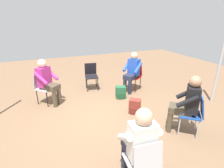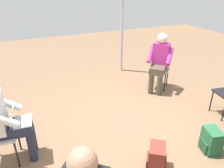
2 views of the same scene
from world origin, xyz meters
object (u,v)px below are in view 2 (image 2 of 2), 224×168
Objects in this scene: person_with_laptop at (4,117)px; backpack_by_empty_chair at (156,159)px; chair_southeast at (160,66)px; backpack_near_laptop_user at (211,142)px; person_in_magenta at (160,60)px.

person_with_laptop is 3.44× the size of backpack_by_empty_chair.
backpack_near_laptop_user is (-2.08, 0.54, -0.34)m from chair_southeast.
chair_southeast is 2.17m from backpack_near_laptop_user.
chair_southeast reaches higher than backpack_near_laptop_user.
chair_southeast is 3.34m from person_with_laptop.
person_with_laptop is at bearing 61.62° from backpack_by_empty_chair.
person_with_laptop is 3.18m from person_in_magenta.
person_with_laptop is at bearing 63.93° from person_in_magenta.
backpack_by_empty_chair is at bearing 87.89° from backpack_near_laptop_user.
person_in_magenta is (-0.12, 0.12, 0.20)m from chair_southeast.
backpack_near_laptop_user is at bearing 123.43° from person_in_magenta.
chair_southeast is at bearing 115.71° from person_with_laptop.
person_in_magenta is 3.44× the size of backpack_by_empty_chair.
person_with_laptop reaches higher than chair_southeast.
backpack_by_empty_chair is (0.03, 0.90, 0.00)m from backpack_near_laptop_user.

